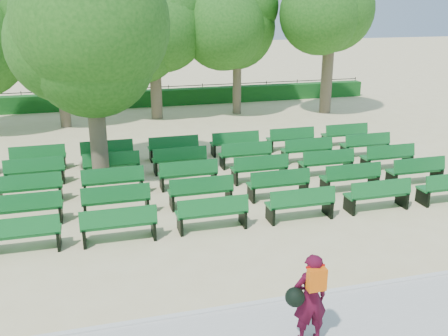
# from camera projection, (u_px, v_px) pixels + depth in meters

# --- Properties ---
(ground) EXTENTS (120.00, 120.00, 0.00)m
(ground) POSITION_uv_depth(u_px,v_px,m) (211.00, 192.00, 15.64)
(ground) COLOR beige
(paving) EXTENTS (30.00, 2.20, 0.06)m
(paving) POSITION_uv_depth(u_px,v_px,m) (311.00, 336.00, 8.86)
(paving) COLOR beige
(paving) RESTS_ON ground
(curb) EXTENTS (30.00, 0.12, 0.10)m
(curb) POSITION_uv_depth(u_px,v_px,m) (286.00, 300.00, 9.91)
(curb) COLOR silver
(curb) RESTS_ON ground
(hedge) EXTENTS (26.00, 0.70, 0.90)m
(hedge) POSITION_uv_depth(u_px,v_px,m) (153.00, 98.00, 28.31)
(hedge) COLOR #15551B
(hedge) RESTS_ON ground
(fence) EXTENTS (26.00, 0.10, 1.02)m
(fence) POSITION_uv_depth(u_px,v_px,m) (152.00, 105.00, 28.82)
(fence) COLOR black
(fence) RESTS_ON ground
(tree_line) EXTENTS (21.80, 6.80, 7.04)m
(tree_line) POSITION_uv_depth(u_px,v_px,m) (164.00, 121.00, 24.80)
(tree_line) COLOR #26611A
(tree_line) RESTS_ON ground
(bench_array) EXTENTS (1.89, 0.69, 1.17)m
(bench_array) POSITION_uv_depth(u_px,v_px,m) (190.00, 185.00, 15.99)
(bench_array) COLOR #116326
(bench_array) RESTS_ON ground
(tree_among) EXTENTS (4.89, 4.89, 6.58)m
(tree_among) POSITION_uv_depth(u_px,v_px,m) (91.00, 48.00, 15.05)
(tree_among) COLOR brown
(tree_among) RESTS_ON ground
(person) EXTENTS (0.78, 0.47, 1.66)m
(person) POSITION_uv_depth(u_px,v_px,m) (309.00, 297.00, 8.44)
(person) COLOR #42091E
(person) RESTS_ON ground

